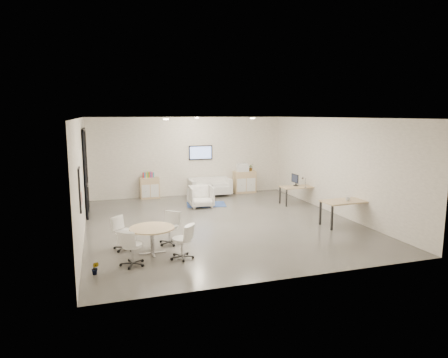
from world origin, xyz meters
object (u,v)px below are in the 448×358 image
loveseat (210,187)px  round_table (152,231)px  armchair_left (199,194)px  desk_rear (298,188)px  desk_front (346,203)px  armchair_right (201,195)px  sideboard_left (150,188)px  sideboard_right (245,182)px

loveseat → round_table: 7.01m
armchair_left → desk_rear: bearing=18.7°
round_table → desk_front: bearing=7.1°
desk_front → armchair_left: bearing=125.5°
armchair_left → armchair_right: armchair_right is taller
sideboard_left → armchair_left: sideboard_left is taller
armchair_right → round_table: (-2.34, -4.40, 0.14)m
sideboard_right → loveseat: bearing=-173.6°
desk_rear → desk_front: size_ratio=0.86×
sideboard_right → desk_front: bearing=-78.9°
round_table → sideboard_right: bearing=53.5°
sideboard_right → armchair_right: 3.16m
armchair_right → desk_rear: (3.55, -0.61, 0.18)m
sideboard_left → loveseat: bearing=-4.9°
loveseat → armchair_right: size_ratio=2.02×
desk_rear → round_table: size_ratio=1.20×
sideboard_left → sideboard_right: (4.00, -0.03, 0.04)m
desk_rear → round_table: 7.00m
sideboard_left → loveseat: size_ratio=0.49×
sideboard_left → loveseat: 2.42m
sideboard_right → round_table: 8.00m
desk_rear → desk_front: bearing=-88.9°
desk_rear → desk_front: desk_front is taller
loveseat → desk_rear: (2.72, -2.45, 0.25)m
sideboard_left → armchair_left: bearing=-39.8°
armchair_left → desk_front: (3.47, -4.35, 0.35)m
armchair_left → armchair_right: size_ratio=0.81×
sideboard_right → round_table: (-4.75, -6.43, 0.10)m
desk_rear → desk_front: (-0.01, -3.06, 0.09)m
loveseat → desk_rear: bearing=-43.0°
sideboard_left → desk_front: size_ratio=0.56×
desk_front → loveseat: bearing=113.0°
loveseat → armchair_left: 1.39m
armchair_left → sideboard_right: bearing=68.8°
sideboard_left → round_table: 6.50m
armchair_left → armchair_right: 0.69m
loveseat → armchair_right: armchair_right is taller
armchair_right → armchair_left: bearing=87.1°
sideboard_left → round_table: size_ratio=0.78×
armchair_left → round_table: bearing=-76.4°
desk_rear → round_table: desk_rear is taller
sideboard_right → desk_front: sideboard_right is taller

